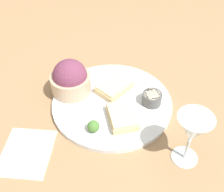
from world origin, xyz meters
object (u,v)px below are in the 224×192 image
object	(u,v)px
cheese_toast_far	(122,117)
wine_glass	(193,131)
cheese_toast_near	(113,87)
napkin	(27,152)
salad_bowl	(70,79)
sauce_ramekin	(152,98)

from	to	relation	value
cheese_toast_far	wine_glass	bearing A→B (deg)	-118.53
cheese_toast_near	napkin	xyz separation A→B (m)	(-0.24, 0.18, -0.02)
cheese_toast_near	cheese_toast_far	world-z (taller)	same
salad_bowl	cheese_toast_near	world-z (taller)	salad_bowl
sauce_ramekin	wine_glass	world-z (taller)	wine_glass
wine_glass	napkin	size ratio (longest dim) A/B	0.96
sauce_ramekin	wine_glass	xyz separation A→B (m)	(-0.16, -0.09, 0.07)
sauce_ramekin	wine_glass	distance (m)	0.20
sauce_ramekin	cheese_toast_far	size ratio (longest dim) A/B	0.48
wine_glass	napkin	xyz separation A→B (m)	(-0.04, 0.38, -0.10)
cheese_toast_near	wine_glass	xyz separation A→B (m)	(-0.20, -0.20, 0.08)
sauce_ramekin	cheese_toast_near	world-z (taller)	sauce_ramekin
sauce_ramekin	cheese_toast_near	size ratio (longest dim) A/B	0.45
cheese_toast_near	cheese_toast_far	distance (m)	0.12
sauce_ramekin	cheese_toast_far	distance (m)	0.11
sauce_ramekin	salad_bowl	bearing A→B (deg)	84.86
salad_bowl	cheese_toast_near	size ratio (longest dim) A/B	0.95
salad_bowl	napkin	bearing A→B (deg)	164.89
salad_bowl	cheese_toast_far	distance (m)	0.19
salad_bowl	napkin	world-z (taller)	salad_bowl
cheese_toast_near	napkin	size ratio (longest dim) A/B	0.81
salad_bowl	wine_glass	world-z (taller)	wine_glass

